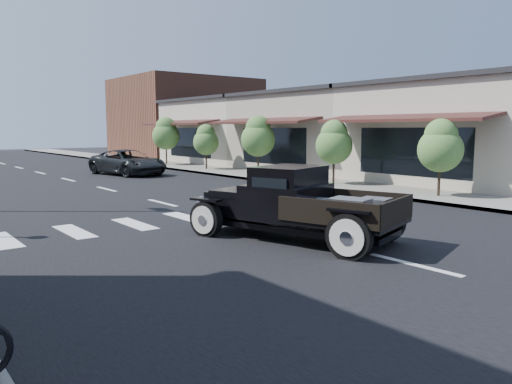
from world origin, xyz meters
TOP-DOWN VIEW (x-y plane):
  - ground at (0.00, 0.00)m, footprint 120.00×120.00m
  - road at (0.00, 15.00)m, footprint 14.00×80.00m
  - road_markings at (0.00, 10.00)m, footprint 12.00×60.00m
  - sidewalk_right at (8.50, 15.00)m, footprint 3.00×80.00m
  - storefront_near at (15.00, 4.00)m, footprint 10.00×9.00m
  - storefront_mid at (15.00, 13.00)m, footprint 10.00×9.00m
  - storefront_far at (15.00, 22.00)m, footprint 10.00×9.00m
  - far_building_right at (15.50, 32.00)m, footprint 11.00×10.00m
  - small_tree_a at (8.30, 1.65)m, footprint 1.60×1.60m
  - small_tree_b at (8.30, 6.80)m, footprint 1.62×1.62m
  - small_tree_c at (8.30, 12.16)m, footprint 1.79×1.79m
  - small_tree_d at (8.30, 17.21)m, footprint 1.55×1.55m
  - small_tree_e at (8.30, 22.25)m, footprint 1.85×1.85m
  - hotrod_pickup at (-0.24, -0.04)m, footprint 3.71×5.48m
  - second_car at (3.53, 17.79)m, footprint 3.13×5.31m

SIDE VIEW (x-z plane):
  - ground at x=0.00m, z-range 0.00..0.00m
  - road_markings at x=0.00m, z-range -0.03..0.03m
  - road at x=0.00m, z-range 0.00..0.02m
  - sidewalk_right at x=8.50m, z-range 0.00..0.15m
  - second_car at x=3.53m, z-range 0.00..1.39m
  - hotrod_pickup at x=-0.24m, z-range 0.00..1.74m
  - small_tree_d at x=8.30m, z-range 0.15..2.73m
  - small_tree_a at x=8.30m, z-range 0.15..2.81m
  - small_tree_b at x=8.30m, z-range 0.15..2.85m
  - small_tree_c at x=8.30m, z-range 0.15..3.13m
  - small_tree_e at x=8.30m, z-range 0.15..3.24m
  - storefront_near at x=15.00m, z-range 0.00..4.50m
  - storefront_mid at x=15.00m, z-range 0.00..4.50m
  - storefront_far at x=15.00m, z-range 0.00..4.50m
  - far_building_right at x=15.50m, z-range 0.00..7.00m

